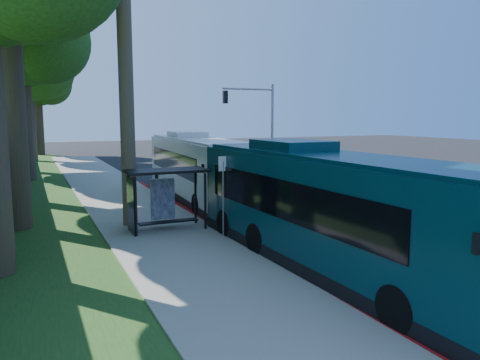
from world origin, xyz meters
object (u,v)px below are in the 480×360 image
bus_shelter (160,188)px  white_bus (197,167)px  teal_bus (327,208)px  pickup (252,174)px

bus_shelter → white_bus: (3.84, 6.46, 0.02)m
teal_bus → pickup: (5.73, 16.99, -1.14)m
white_bus → pickup: white_bus is taller
white_bus → pickup: size_ratio=2.38×
bus_shelter → white_bus: bearing=59.3°
bus_shelter → pickup: bus_shelter is taller
white_bus → teal_bus: (-0.39, -13.01, 0.05)m
bus_shelter → teal_bus: teal_bus is taller
bus_shelter → pickup: 13.94m
white_bus → pickup: 6.75m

